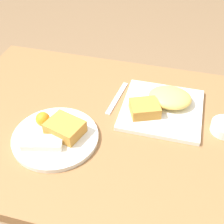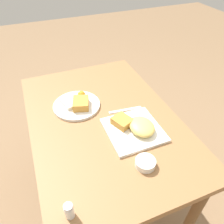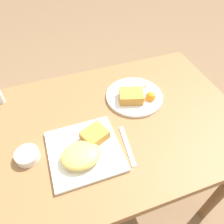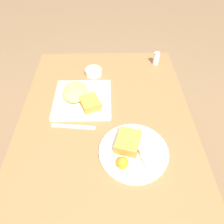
# 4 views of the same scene
# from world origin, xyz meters

# --- Properties ---
(ground_plane) EXTENTS (8.00, 8.00, 0.00)m
(ground_plane) POSITION_xyz_m (0.00, 0.00, 0.00)
(ground_plane) COLOR #846647
(dining_table) EXTENTS (1.08, 0.73, 0.72)m
(dining_table) POSITION_xyz_m (0.00, 0.00, 0.63)
(dining_table) COLOR olive
(dining_table) RESTS_ON ground_plane
(plate_square_near) EXTENTS (0.25, 0.25, 0.06)m
(plate_square_near) POSITION_xyz_m (-0.15, -0.11, 0.74)
(plate_square_near) COLOR white
(plate_square_near) RESTS_ON dining_table
(plate_oval_far) EXTENTS (0.25, 0.25, 0.05)m
(plate_oval_far) POSITION_xyz_m (0.14, 0.10, 0.74)
(plate_oval_far) COLOR white
(plate_oval_far) RESTS_ON dining_table
(sauce_ramekin) EXTENTS (0.08, 0.08, 0.03)m
(sauce_ramekin) POSITION_xyz_m (-0.34, -0.06, 0.74)
(sauce_ramekin) COLOR white
(sauce_ramekin) RESTS_ON dining_table
(salt_shaker) EXTENTS (0.03, 0.03, 0.07)m
(salt_shaker) POSITION_xyz_m (-0.43, 0.27, 0.75)
(salt_shaker) COLOR white
(salt_shaker) RESTS_ON dining_table
(butter_knife) EXTENTS (0.04, 0.18, 0.00)m
(butter_knife) POSITION_xyz_m (0.01, -0.13, 0.72)
(butter_knife) COLOR silver
(butter_knife) RESTS_ON dining_table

